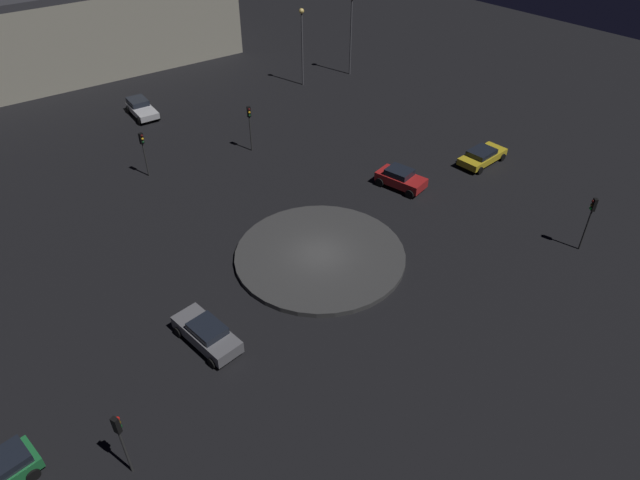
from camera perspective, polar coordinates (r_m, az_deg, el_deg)
name	(u,v)px	position (r m, az deg, el deg)	size (l,w,h in m)	color
ground_plane	(320,257)	(38.37, 0.00, -1.74)	(119.37, 119.37, 0.00)	black
roundabout_island	(320,255)	(38.26, 0.00, -1.54)	(11.36, 11.36, 0.35)	#383838
car_grey	(207,333)	(32.88, -11.17, -9.09)	(2.09, 4.49, 1.46)	slate
car_yellow	(482,156)	(50.27, 15.81, 8.05)	(4.52, 2.15, 1.29)	gold
car_silver	(141,108)	(59.16, -17.33, 12.40)	(2.61, 4.42, 1.40)	silver
car_red	(401,178)	(45.52, 8.01, 6.10)	(2.51, 4.05, 1.54)	red
traffic_light_south	(250,120)	(49.67, -7.01, 11.76)	(0.36, 0.39, 4.09)	#2D2D2D
traffic_light_east	(120,434)	(27.21, -19.24, -17.75)	(0.39, 0.35, 3.92)	#2D2D2D
traffic_light_south_near	(143,146)	(47.68, -17.17, 8.93)	(0.33, 0.38, 3.83)	#2D2D2D
traffic_light_northwest	(591,214)	(41.29, 25.28, 2.36)	(0.39, 0.38, 4.08)	#2D2D2D
streetlamp_southwest	(302,36)	(62.08, -1.80, 19.62)	(0.53, 0.53, 7.90)	#4C4C51
streetlamp_southwest_near	(351,21)	(64.85, 3.13, 20.94)	(0.58, 0.58, 8.47)	#4C4C51
store_building	(48,30)	(71.87, -25.37, 18.30)	(41.17, 17.82, 9.24)	#ADA893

